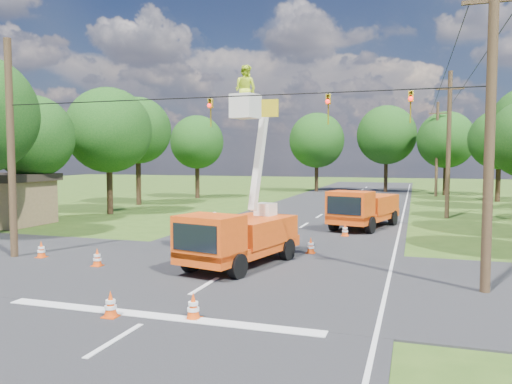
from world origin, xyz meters
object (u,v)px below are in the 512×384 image
(traffic_cone_4, at_px, (97,258))
(shed, at_px, (2,198))
(tree_far_c, at_px, (446,140))
(traffic_cone_3, at_px, (345,230))
(tree_left_d, at_px, (109,130))
(ground_worker, at_px, (215,237))
(tree_far_a, at_px, (317,140))
(pole_left, at_px, (11,149))
(tree_left_c, at_px, (32,137))
(tree_left_f, at_px, (197,142))
(second_truck, at_px, (363,208))
(tree_right_e, at_px, (499,140))
(pole_right_mid, at_px, (449,144))
(traffic_cone_1, at_px, (193,307))
(traffic_cone_7, at_px, (367,221))
(traffic_cone_2, at_px, (311,246))
(distant_car, at_px, (354,199))
(pole_right_near, at_px, (490,126))
(tree_left_e, at_px, (138,131))
(traffic_cone_5, at_px, (41,250))
(pole_right_far, at_px, (437,148))
(tree_far_b, at_px, (386,135))
(traffic_cone_0, at_px, (111,305))
(bucket_truck, at_px, (239,223))

(traffic_cone_4, bearing_deg, shed, 146.62)
(tree_far_c, bearing_deg, shed, -128.97)
(traffic_cone_3, bearing_deg, tree_left_d, 163.48)
(ground_worker, distance_m, tree_far_a, 41.18)
(pole_left, bearing_deg, tree_left_d, 110.14)
(ground_worker, height_order, tree_far_a, tree_far_a)
(tree_left_c, xyz_separation_m, tree_left_f, (1.70, 21.00, 0.25))
(second_truck, distance_m, traffic_cone_3, 3.41)
(tree_right_e, bearing_deg, pole_right_mid, -109.46)
(tree_left_f, bearing_deg, shed, -98.28)
(traffic_cone_1, relative_size, pole_right_mid, 0.07)
(tree_left_f, bearing_deg, tree_left_d, -90.76)
(ground_worker, relative_size, traffic_cone_7, 2.52)
(traffic_cone_2, relative_size, traffic_cone_7, 1.00)
(ground_worker, bearing_deg, distant_car, 50.29)
(distant_car, bearing_deg, second_truck, -83.92)
(second_truck, bearing_deg, tree_far_a, 121.07)
(pole_right_near, distance_m, tree_left_f, 37.99)
(ground_worker, distance_m, tree_right_e, 36.39)
(pole_right_mid, xyz_separation_m, tree_left_e, (-25.30, 2.00, 1.38))
(traffic_cone_3, height_order, tree_left_c, tree_left_c)
(traffic_cone_3, bearing_deg, traffic_cone_7, 78.89)
(traffic_cone_5, bearing_deg, pole_right_far, 67.13)
(shed, height_order, tree_far_b, tree_far_b)
(ground_worker, bearing_deg, tree_left_d, 105.28)
(tree_left_c, bearing_deg, traffic_cone_1, -38.77)
(traffic_cone_2, bearing_deg, traffic_cone_0, -107.75)
(second_truck, relative_size, traffic_cone_4, 9.17)
(tree_left_d, bearing_deg, tree_left_e, 104.42)
(traffic_cone_4, distance_m, pole_right_far, 42.99)
(traffic_cone_5, distance_m, tree_left_c, 13.07)
(tree_left_e, xyz_separation_m, tree_right_e, (30.60, 13.00, -0.68))
(traffic_cone_0, relative_size, shed, 0.13)
(tree_left_d, bearing_deg, bucket_truck, -42.53)
(distant_car, relative_size, tree_right_e, 0.52)
(tree_left_d, bearing_deg, pole_right_far, 46.77)
(traffic_cone_1, bearing_deg, traffic_cone_7, 81.93)
(traffic_cone_1, relative_size, tree_far_b, 0.07)
(traffic_cone_0, relative_size, traffic_cone_3, 1.00)
(pole_right_near, bearing_deg, traffic_cone_3, 119.95)
(traffic_cone_1, bearing_deg, tree_left_f, 114.30)
(pole_right_mid, bearing_deg, tree_far_c, 87.40)
(traffic_cone_2, relative_size, tree_left_e, 0.08)
(traffic_cone_1, bearing_deg, tree_far_b, 87.76)
(traffic_cone_0, distance_m, tree_far_b, 51.16)
(distant_car, distance_m, pole_right_far, 17.67)
(traffic_cone_4, xyz_separation_m, pole_right_near, (13.60, 0.50, 4.75))
(tree_far_b, bearing_deg, shed, -119.58)
(pole_right_far, bearing_deg, traffic_cone_2, -100.14)
(pole_right_near, xyz_separation_m, tree_far_c, (1.00, 42.00, 0.96))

